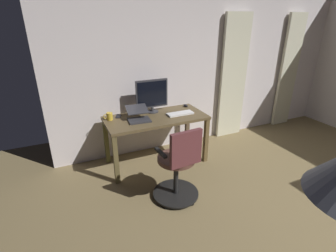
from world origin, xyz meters
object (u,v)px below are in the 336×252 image
object	(u,v)px
desk	(156,123)
computer_monitor	(152,95)
mug_tea	(109,116)
computer_keyboard	(180,114)
laptop	(138,116)
office_chair	(179,167)
cell_phone_by_monitor	(118,116)
computer_mouse	(186,106)

from	to	relation	value
desk	computer_monitor	world-z (taller)	computer_monitor
computer_monitor	mug_tea	size ratio (longest dim) A/B	3.75
desk	mug_tea	xyz separation A→B (m)	(0.62, -0.15, 0.15)
computer_keyboard	laptop	distance (m)	0.62
office_chair	laptop	world-z (taller)	office_chair
computer_keyboard	cell_phone_by_monitor	world-z (taller)	computer_keyboard
desk	computer_monitor	bearing A→B (deg)	-98.20
computer_monitor	laptop	size ratio (longest dim) A/B	1.34
desk	mug_tea	bearing A→B (deg)	-13.91
computer_monitor	mug_tea	bearing A→B (deg)	5.17
cell_phone_by_monitor	laptop	bearing A→B (deg)	155.67
desk	office_chair	distance (m)	0.94
mug_tea	laptop	bearing A→B (deg)	155.93
computer_monitor	computer_keyboard	world-z (taller)	computer_monitor
office_chair	computer_keyboard	distance (m)	1.02
computer_monitor	computer_mouse	distance (m)	0.62
desk	office_chair	xyz separation A→B (m)	(0.09, 0.92, -0.19)
desk	computer_keyboard	bearing A→B (deg)	171.40
laptop	mug_tea	bearing A→B (deg)	-19.25
desk	laptop	distance (m)	0.30
computer_monitor	laptop	distance (m)	0.42
laptop	cell_phone_by_monitor	world-z (taller)	laptop
computer_monitor	laptop	world-z (taller)	computer_monitor
office_chair	cell_phone_by_monitor	world-z (taller)	office_chair
office_chair	computer_keyboard	bearing A→B (deg)	58.14
desk	office_chair	bearing A→B (deg)	84.33
laptop	computer_mouse	distance (m)	0.89
laptop	computer_keyboard	bearing A→B (deg)	-179.46
desk	cell_phone_by_monitor	xyz separation A→B (m)	(0.48, -0.23, 0.10)
desk	computer_mouse	xyz separation A→B (m)	(-0.60, -0.22, 0.11)
computer_mouse	cell_phone_by_monitor	world-z (taller)	computer_mouse
computer_keyboard	computer_monitor	bearing A→B (deg)	-39.20
computer_monitor	desk	bearing A→B (deg)	81.80
laptop	computer_mouse	xyz separation A→B (m)	(-0.86, -0.23, -0.04)
computer_mouse	cell_phone_by_monitor	size ratio (longest dim) A/B	0.69
desk	laptop	size ratio (longest dim) A/B	3.94
mug_tea	computer_keyboard	bearing A→B (deg)	168.00
computer_monitor	computer_mouse	world-z (taller)	computer_monitor
office_chair	computer_monitor	world-z (taller)	computer_monitor
computer_mouse	mug_tea	world-z (taller)	mug_tea
computer_monitor	office_chair	bearing A→B (deg)	83.85
mug_tea	cell_phone_by_monitor	bearing A→B (deg)	-151.90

